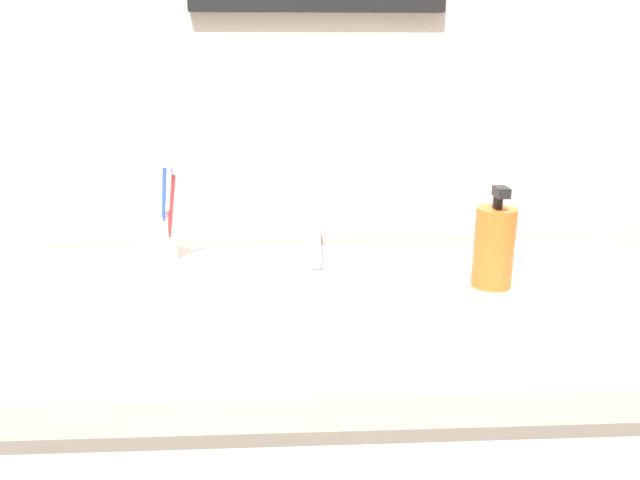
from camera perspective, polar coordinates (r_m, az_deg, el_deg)
The scene contains 8 objects.
tiled_wall_back at distance 1.24m, azimuth -0.30°, elevation 16.49°, with size 2.42×0.04×2.40m, color beige.
sink_basin at distance 0.99m, azimuth 0.09°, elevation -7.61°, with size 0.49×0.49×0.11m.
faucet at distance 1.17m, azimuth -0.46°, elevation 0.68°, with size 0.02×0.17×0.10m.
toothbrush_cup at distance 1.18m, azimuth -14.79°, elevation 0.48°, with size 0.06×0.06×0.10m, color white.
toothbrush_white at distance 1.19m, azimuth -16.34°, elevation 3.56°, with size 0.05×0.04×0.19m.
toothbrush_red at distance 1.14m, azimuth -13.69°, elevation 3.17°, with size 0.04×0.03×0.19m.
toothbrush_blue at distance 1.13m, azimuth -14.36°, elevation 3.47°, with size 0.04×0.05×0.21m.
soap_dispenser at distance 1.05m, azimuth 15.93°, elevation -0.57°, with size 0.07×0.07×0.17m.
Camera 1 is at (-0.05, -0.91, 1.21)m, focal length 34.31 mm.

